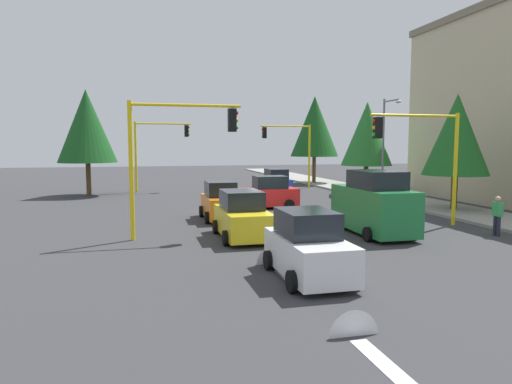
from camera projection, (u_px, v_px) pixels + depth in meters
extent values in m
plane|color=#353538|center=(270.00, 213.00, 26.64)|extent=(120.00, 120.00, 0.00)
cube|color=gray|center=(391.00, 197.00, 33.96)|extent=(80.00, 4.00, 0.15)
cube|color=silver|center=(285.00, 274.00, 14.04)|extent=(2.20, 0.36, 0.01)
cone|color=silver|center=(273.00, 263.00, 15.30)|extent=(0.01, 1.10, 1.10)
cube|color=silver|center=(386.00, 365.00, 8.24)|extent=(2.20, 0.36, 0.01)
cone|color=silver|center=(353.00, 336.00, 9.50)|extent=(0.01, 1.10, 1.10)
cylinder|color=yellow|center=(136.00, 157.00, 38.08)|extent=(0.18, 0.18, 5.73)
cylinder|color=yellow|center=(163.00, 124.00, 38.34)|extent=(0.12, 4.50, 0.12)
cube|color=black|center=(186.00, 131.00, 38.85)|extent=(0.36, 0.32, 0.96)
sphere|color=red|center=(189.00, 127.00, 38.86)|extent=(0.18, 0.18, 0.18)
sphere|color=yellow|center=(189.00, 131.00, 38.89)|extent=(0.18, 0.18, 0.18)
sphere|color=green|center=(189.00, 135.00, 38.92)|extent=(0.18, 0.18, 0.18)
cylinder|color=yellow|center=(309.00, 157.00, 41.66)|extent=(0.18, 0.18, 5.63)
cylinder|color=yellow|center=(285.00, 126.00, 40.85)|extent=(0.12, 4.50, 0.12)
cube|color=black|center=(264.00, 133.00, 40.46)|extent=(0.36, 0.32, 0.96)
sphere|color=red|center=(262.00, 129.00, 40.39)|extent=(0.18, 0.18, 0.18)
sphere|color=yellow|center=(262.00, 133.00, 40.42)|extent=(0.18, 0.18, 0.18)
sphere|color=green|center=(262.00, 136.00, 40.45)|extent=(0.18, 0.18, 0.18)
cylinder|color=yellow|center=(455.00, 170.00, 22.35)|extent=(0.18, 0.18, 5.37)
cylinder|color=yellow|center=(415.00, 115.00, 21.56)|extent=(0.12, 4.50, 0.12)
cube|color=black|center=(378.00, 128.00, 21.17)|extent=(0.36, 0.32, 0.96)
sphere|color=red|center=(374.00, 121.00, 21.10)|extent=(0.18, 0.18, 0.18)
sphere|color=yellow|center=(374.00, 128.00, 21.13)|extent=(0.18, 0.18, 0.18)
sphere|color=green|center=(374.00, 134.00, 21.16)|extent=(0.18, 0.18, 0.18)
cylinder|color=yellow|center=(131.00, 171.00, 18.77)|extent=(0.18, 0.18, 5.63)
cylinder|color=yellow|center=(186.00, 105.00, 19.03)|extent=(0.12, 4.50, 0.12)
cube|color=black|center=(232.00, 120.00, 19.54)|extent=(0.36, 0.32, 0.96)
sphere|color=red|center=(236.00, 113.00, 19.56)|extent=(0.18, 0.18, 0.18)
sphere|color=yellow|center=(236.00, 120.00, 19.59)|extent=(0.18, 0.18, 0.18)
sphere|color=green|center=(236.00, 127.00, 19.62)|extent=(0.18, 0.18, 0.18)
cylinder|color=slate|center=(383.00, 150.00, 32.34)|extent=(0.14, 0.14, 7.00)
cylinder|color=slate|center=(391.00, 101.00, 31.13)|extent=(1.80, 0.10, 0.10)
ellipsoid|color=silver|center=(398.00, 102.00, 30.28)|extent=(0.56, 0.28, 0.20)
cylinder|color=brown|center=(454.00, 192.00, 27.09)|extent=(0.36, 0.36, 2.33)
cone|color=#1E6023|center=(457.00, 135.00, 26.75)|extent=(3.72, 3.72, 4.65)
cylinder|color=brown|center=(314.00, 169.00, 46.14)|extent=(0.36, 0.36, 2.92)
cone|color=#19511E|center=(315.00, 126.00, 45.71)|extent=(4.68, 4.68, 5.84)
cylinder|color=brown|center=(366.00, 178.00, 36.62)|extent=(0.36, 0.36, 2.45)
cone|color=#28752D|center=(367.00, 134.00, 36.27)|extent=(3.93, 3.93, 4.91)
cylinder|color=brown|center=(89.00, 178.00, 35.47)|extent=(0.36, 0.36, 2.73)
cone|color=#19511E|center=(87.00, 126.00, 35.07)|extent=(4.37, 4.37, 5.46)
cube|color=#1E7238|center=(373.00, 209.00, 20.32)|extent=(4.80, 1.90, 1.85)
cube|color=black|center=(377.00, 180.00, 19.96)|extent=(2.50, 1.67, 0.76)
cylinder|color=black|center=(337.00, 222.00, 21.60)|extent=(0.60, 0.20, 0.60)
cylinder|color=black|center=(377.00, 221.00, 22.08)|extent=(0.60, 0.20, 0.60)
cylinder|color=black|center=(368.00, 234.00, 18.73)|extent=(0.60, 0.20, 0.60)
cylinder|color=black|center=(412.00, 232.00, 19.21)|extent=(0.60, 0.20, 0.60)
cube|color=yellow|center=(243.00, 222.00, 19.38)|extent=(4.08, 1.76, 1.05)
cube|color=black|center=(241.00, 200.00, 19.48)|extent=(2.12, 1.55, 0.76)
cylinder|color=black|center=(273.00, 236.00, 18.42)|extent=(0.60, 0.20, 0.60)
cylinder|color=black|center=(226.00, 238.00, 17.97)|extent=(0.60, 0.20, 0.60)
cylinder|color=black|center=(257.00, 225.00, 20.87)|extent=(0.60, 0.20, 0.60)
cylinder|color=black|center=(215.00, 227.00, 20.42)|extent=(0.60, 0.20, 0.60)
cube|color=blue|center=(276.00, 185.00, 36.97)|extent=(3.95, 1.65, 1.05)
cube|color=black|center=(276.00, 174.00, 36.69)|extent=(2.05, 1.46, 0.76)
cylinder|color=black|center=(261.00, 189.00, 37.98)|extent=(0.60, 0.20, 0.60)
cylinder|color=black|center=(282.00, 188.00, 38.41)|extent=(0.60, 0.20, 0.60)
cylinder|color=black|center=(269.00, 192.00, 35.62)|extent=(0.60, 0.20, 0.60)
cylinder|color=black|center=(291.00, 191.00, 36.04)|extent=(0.60, 0.20, 0.60)
cube|color=red|center=(267.00, 197.00, 28.58)|extent=(1.70, 3.68, 1.05)
cube|color=black|center=(270.00, 182.00, 28.53)|extent=(1.49, 1.91, 0.76)
cylinder|color=black|center=(252.00, 206.00, 27.47)|extent=(0.20, 0.60, 0.60)
cylinder|color=black|center=(246.00, 202.00, 29.22)|extent=(0.20, 0.60, 0.60)
cylinder|color=black|center=(289.00, 204.00, 28.01)|extent=(0.20, 0.60, 0.60)
cylinder|color=black|center=(281.00, 201.00, 29.77)|extent=(0.20, 0.60, 0.60)
cube|color=white|center=(309.00, 255.00, 13.58)|extent=(3.80, 1.67, 1.05)
cube|color=black|center=(307.00, 223.00, 13.67)|extent=(1.97, 1.47, 0.76)
cylinder|color=black|center=(355.00, 277.00, 12.70)|extent=(0.60, 0.20, 0.60)
cylinder|color=black|center=(292.00, 282.00, 12.27)|extent=(0.60, 0.20, 0.60)
cylinder|color=black|center=(322.00, 257.00, 14.97)|extent=(0.60, 0.20, 0.60)
cylinder|color=black|center=(268.00, 260.00, 14.55)|extent=(0.60, 0.20, 0.60)
cube|color=orange|center=(221.00, 206.00, 24.22)|extent=(3.63, 1.64, 1.05)
cube|color=black|center=(220.00, 189.00, 24.30)|extent=(1.89, 1.45, 0.76)
cylinder|color=black|center=(242.00, 216.00, 23.38)|extent=(0.60, 0.20, 0.60)
cylinder|color=black|center=(207.00, 218.00, 22.96)|extent=(0.60, 0.20, 0.60)
cylinder|color=black|center=(234.00, 210.00, 25.55)|extent=(0.60, 0.20, 0.60)
cylinder|color=black|center=(201.00, 211.00, 25.13)|extent=(0.60, 0.20, 0.60)
cylinder|color=#262638|center=(499.00, 226.00, 19.82)|extent=(0.16, 0.16, 0.85)
cylinder|color=#262638|center=(495.00, 226.00, 20.02)|extent=(0.16, 0.16, 0.85)
cube|color=green|center=(498.00, 209.00, 19.84)|extent=(0.40, 0.24, 0.60)
sphere|color=tan|center=(498.00, 199.00, 19.80)|extent=(0.22, 0.22, 0.22)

